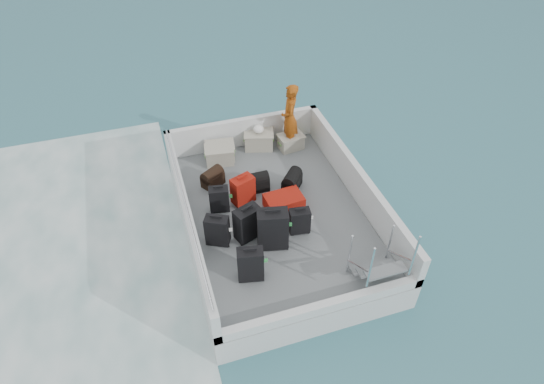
{
  "coord_description": "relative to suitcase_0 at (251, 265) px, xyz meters",
  "views": [
    {
      "loc": [
        -2.06,
        -6.19,
        6.95
      ],
      "look_at": [
        -0.02,
        0.18,
        1.0
      ],
      "focal_mm": 30.0,
      "sensor_mm": 36.0,
      "label": 1
    }
  ],
  "objects": [
    {
      "name": "suitcase_4",
      "position": [
        0.21,
        0.94,
        0.01
      ],
      "size": [
        0.55,
        0.43,
        0.7
      ],
      "primitive_type": "cube",
      "rotation": [
        0.0,
        0.0,
        0.36
      ],
      "color": "black",
      "rests_on": "deck"
    },
    {
      "name": "wake_foam",
      "position": [
        -3.88,
        1.43,
        -0.96
      ],
      "size": [
        10.0,
        10.0,
        0.0
      ],
      "primitive_type": "plane",
      "color": "white",
      "rests_on": "ground"
    },
    {
      "name": "suitcase_0",
      "position": [
        0.0,
        0.0,
        0.0
      ],
      "size": [
        0.48,
        0.33,
        0.68
      ],
      "primitive_type": "cube",
      "rotation": [
        0.0,
        0.0,
        -0.21
      ],
      "color": "black",
      "rests_on": "deck"
    },
    {
      "name": "suitcase_5",
      "position": [
        0.38,
        1.9,
        -0.03
      ],
      "size": [
        0.51,
        0.41,
        0.62
      ],
      "primitive_type": "cube",
      "rotation": [
        0.0,
        0.0,
        0.35
      ],
      "color": "maroon",
      "rests_on": "deck"
    },
    {
      "name": "white_bag",
      "position": [
        1.22,
        3.63,
        0.13
      ],
      "size": [
        0.24,
        0.24,
        0.18
      ],
      "primitive_type": "ellipsoid",
      "color": "white",
      "rests_on": "crate_2"
    },
    {
      "name": "crate_2",
      "position": [
        1.22,
        3.63,
        -0.15
      ],
      "size": [
        0.74,
        0.6,
        0.39
      ],
      "primitive_type": "cube",
      "rotation": [
        0.0,
        0.0,
        -0.28
      ],
      "color": "#AEAC98",
      "rests_on": "deck"
    },
    {
      "name": "ground",
      "position": [
        0.92,
        1.43,
        -0.96
      ],
      "size": [
        160.0,
        160.0,
        0.0
      ],
      "primitive_type": "plane",
      "color": "navy",
      "rests_on": "ground"
    },
    {
      "name": "suitcase_2",
      "position": [
        -0.13,
        1.82,
        -0.06
      ],
      "size": [
        0.42,
        0.29,
        0.56
      ],
      "primitive_type": "cube",
      "rotation": [
        0.0,
        0.0,
        -0.18
      ],
      "color": "black",
      "rests_on": "deck"
    },
    {
      "name": "duffel_2",
      "position": [
        1.46,
        2.01,
        -0.18
      ],
      "size": [
        0.54,
        0.56,
        0.32
      ],
      "primitive_type": null,
      "rotation": [
        0.0,
        0.0,
        0.86
      ],
      "color": "black",
      "rests_on": "deck"
    },
    {
      "name": "yellow_bag",
      "position": [
        2.17,
        3.63,
        -0.23
      ],
      "size": [
        0.28,
        0.26,
        0.22
      ],
      "primitive_type": "ellipsoid",
      "color": "yellow",
      "rests_on": "deck"
    },
    {
      "name": "crate_0",
      "position": [
        0.22,
        3.35,
        -0.16
      ],
      "size": [
        0.67,
        0.51,
        0.37
      ],
      "primitive_type": "cube",
      "rotation": [
        0.0,
        0.0,
        -0.15
      ],
      "color": "#AEAC98",
      "rests_on": "deck"
    },
    {
      "name": "deck",
      "position": [
        0.92,
        1.43,
        -0.35
      ],
      "size": [
        3.3,
        4.7,
        0.02
      ],
      "primitive_type": "cube",
      "color": "slate",
      "rests_on": "ferry_hull"
    },
    {
      "name": "suitcase_3",
      "position": [
        0.58,
        0.59,
        0.08
      ],
      "size": [
        0.61,
        0.44,
        0.83
      ],
      "primitive_type": "cube",
      "rotation": [
        0.0,
        0.0,
        -0.22
      ],
      "color": "black",
      "rests_on": "deck"
    },
    {
      "name": "suitcase_6",
      "position": [
        1.17,
        0.78,
        -0.07
      ],
      "size": [
        0.41,
        0.28,
        0.54
      ],
      "primitive_type": "cube",
      "rotation": [
        0.0,
        0.0,
        -0.13
      ],
      "color": "black",
      "rests_on": "deck"
    },
    {
      "name": "crate_1",
      "position": [
        0.26,
        3.47,
        -0.16
      ],
      "size": [
        0.66,
        0.5,
        0.37
      ],
      "primitive_type": "cube",
      "rotation": [
        0.0,
        0.0,
        -0.14
      ],
      "color": "#AEAC98",
      "rests_on": "deck"
    },
    {
      "name": "suitcase_8",
      "position": [
        1.11,
        1.49,
        -0.19
      ],
      "size": [
        0.78,
        0.54,
        0.29
      ],
      "primitive_type": "cube",
      "rotation": [
        0.0,
        0.0,
        1.65
      ],
      "color": "maroon",
      "rests_on": "deck"
    },
    {
      "name": "crate_3",
      "position": [
        1.92,
        3.37,
        -0.18
      ],
      "size": [
        0.58,
        0.44,
        0.33
      ],
      "primitive_type": "cube",
      "rotation": [
        0.0,
        0.0,
        0.13
      ],
      "color": "#AEAC98",
      "rests_on": "deck"
    },
    {
      "name": "deck_fittings",
      "position": [
        1.26,
        1.11,
        0.03
      ],
      "size": [
        3.6,
        5.0,
        0.9
      ],
      "color": "silver",
      "rests_on": "deck"
    },
    {
      "name": "passenger",
      "position": [
        1.9,
        3.43,
        0.46
      ],
      "size": [
        0.53,
        0.67,
        1.6
      ],
      "primitive_type": "imported",
      "rotation": [
        0.0,
        0.0,
        -1.85
      ],
      "color": "#CD5D13",
      "rests_on": "deck"
    },
    {
      "name": "suitcase_1",
      "position": [
        -0.36,
        0.96,
        -0.03
      ],
      "size": [
        0.48,
        0.4,
        0.63
      ],
      "primitive_type": "cube",
      "rotation": [
        0.0,
        0.0,
        -0.46
      ],
      "color": "black",
      "rests_on": "deck"
    },
    {
      "name": "duffel_0",
      "position": [
        -0.1,
        2.62,
        -0.18
      ],
      "size": [
        0.54,
        0.5,
        0.32
      ],
      "primitive_type": null,
      "rotation": [
        0.0,
        0.0,
        0.58
      ],
      "color": "black",
      "rests_on": "deck"
    },
    {
      "name": "ferry_hull",
      "position": [
        0.92,
        1.43,
        -0.66
      ],
      "size": [
        3.6,
        5.0,
        0.6
      ],
      "primitive_type": "cube",
      "color": "silver",
      "rests_on": "ground"
    },
    {
      "name": "duffel_1",
      "position": [
        0.78,
        2.2,
        -0.18
      ],
      "size": [
        0.44,
        0.3,
        0.32
      ],
      "primitive_type": null,
      "rotation": [
        0.0,
        0.0,
        0.0
      ],
      "color": "black",
      "rests_on": "deck"
    }
  ]
}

